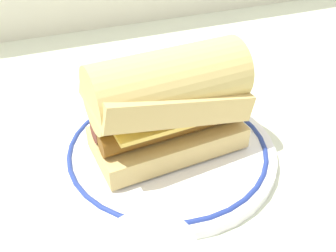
# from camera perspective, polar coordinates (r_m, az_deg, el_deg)

# --- Properties ---
(ground_plane) EXTENTS (1.50, 1.50, 0.00)m
(ground_plane) POSITION_cam_1_polar(r_m,az_deg,el_deg) (0.50, 2.60, -3.51)
(ground_plane) COLOR silver
(plate) EXTENTS (0.26, 0.26, 0.01)m
(plate) POSITION_cam_1_polar(r_m,az_deg,el_deg) (0.48, 0.00, -3.54)
(plate) COLOR white
(plate) RESTS_ON ground_plane
(sausage_sandwich) EXTENTS (0.18, 0.10, 0.12)m
(sausage_sandwich) POSITION_cam_1_polar(r_m,az_deg,el_deg) (0.44, 0.00, 3.46)
(sausage_sandwich) COLOR #D6B76E
(sausage_sandwich) RESTS_ON plate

